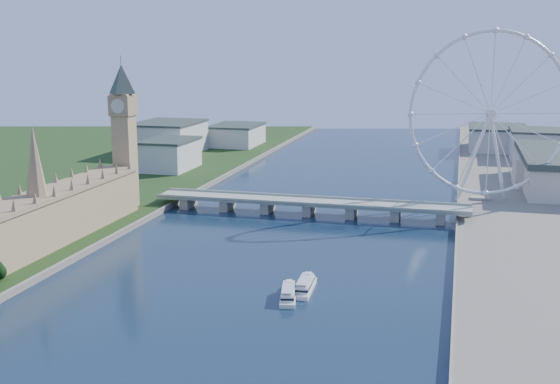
% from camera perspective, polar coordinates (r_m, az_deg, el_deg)
% --- Properties ---
extents(parliament_range, '(24.00, 200.00, 70.00)m').
position_cam_1_polar(parliament_range, '(417.91, -19.00, -2.26)').
color(parliament_range, tan).
rests_on(parliament_range, ground).
extents(big_ben, '(20.02, 20.02, 110.00)m').
position_cam_1_polar(big_ben, '(502.16, -12.61, 5.93)').
color(big_ben, tan).
rests_on(big_ben, ground).
extents(westminster_bridge, '(220.00, 22.00, 9.50)m').
position_cam_1_polar(westminster_bridge, '(489.76, 2.39, -1.05)').
color(westminster_bridge, gray).
rests_on(westminster_bridge, ground).
extents(london_eye, '(113.60, 39.12, 124.30)m').
position_cam_1_polar(london_eye, '(524.82, 16.74, 6.06)').
color(london_eye, silver).
rests_on(london_eye, ground).
extents(county_hall, '(54.00, 144.00, 35.00)m').
position_cam_1_polar(county_hall, '(612.87, 21.26, 0.13)').
color(county_hall, beige).
rests_on(county_hall, ground).
extents(city_skyline, '(505.00, 280.00, 32.00)m').
position_cam_1_polar(city_skyline, '(736.29, 9.66, 3.94)').
color(city_skyline, beige).
rests_on(city_skyline, ground).
extents(tour_boat_near, '(9.03, 30.22, 6.61)m').
position_cam_1_polar(tour_boat_near, '(339.94, 2.04, -8.04)').
color(tour_boat_near, silver).
rests_on(tour_boat_near, ground).
extents(tour_boat_far, '(12.90, 29.89, 6.40)m').
position_cam_1_polar(tour_boat_far, '(329.63, 0.68, -8.68)').
color(tour_boat_far, silver).
rests_on(tour_boat_far, ground).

